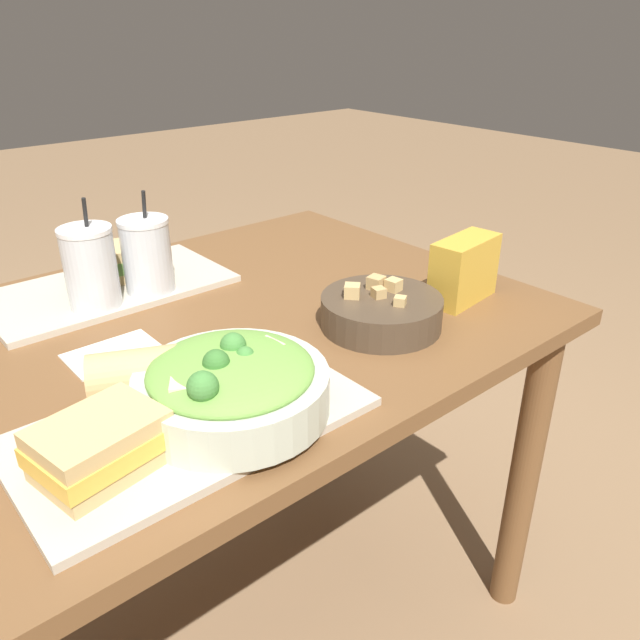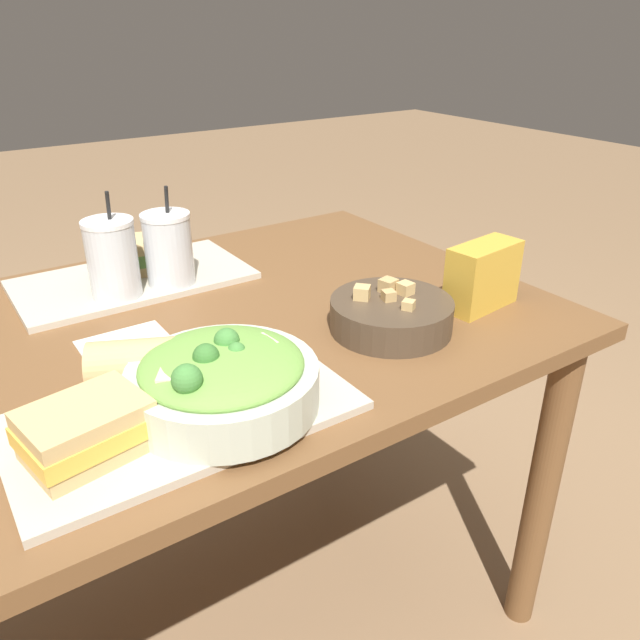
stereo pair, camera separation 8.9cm
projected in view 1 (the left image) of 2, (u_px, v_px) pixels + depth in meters
name	position (u px, v px, depth m)	size (l,w,h in m)	color
ground_plane	(201.00, 638.00, 1.34)	(12.00, 12.00, 0.00)	#846647
dining_table	(170.00, 390.00, 1.07)	(1.31, 0.83, 0.73)	brown
tray_near	(192.00, 423.00, 0.80)	(0.44, 0.25, 0.01)	#BCB29E
tray_far	(109.00, 288.00, 1.19)	(0.44, 0.25, 0.01)	#BCB29E
salad_bowl	(232.00, 384.00, 0.79)	(0.25, 0.25, 0.10)	beige
soup_bowl	(381.00, 310.00, 1.05)	(0.20, 0.20, 0.08)	#473828
sandwich_near	(100.00, 445.00, 0.70)	(0.16, 0.13, 0.06)	tan
baguette_near	(144.00, 375.00, 0.82)	(0.16, 0.12, 0.07)	tan
sandwich_far	(113.00, 262.00, 1.21)	(0.16, 0.13, 0.06)	tan
drink_cup_dark	(91.00, 270.00, 1.08)	(0.09, 0.09, 0.19)	silver
drink_cup_red	(147.00, 257.00, 1.14)	(0.09, 0.09, 0.19)	silver
chip_bag	(464.00, 270.00, 1.13)	(0.15, 0.08, 0.12)	gold
napkin_folded	(114.00, 354.00, 0.97)	(0.14, 0.10, 0.00)	silver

